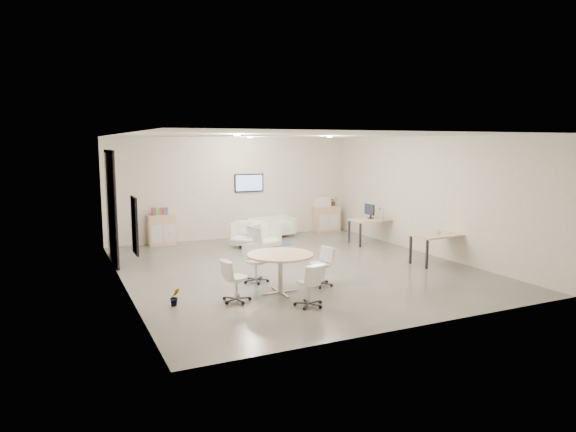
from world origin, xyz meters
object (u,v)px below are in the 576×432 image
Objects in this scene: sideboard_left at (162,230)px; armchair_left at (247,233)px; round_table at (280,258)px; desk_rear at (373,222)px; loveseat at (270,228)px; desk_front at (440,237)px; armchair_right at (264,235)px; sideboard_right at (327,219)px.

sideboard_left is 2.58m from armchair_left.
desk_rear is at bearing 37.35° from round_table.
sideboard_left reaches higher than desk_rear.
loveseat is at bearing 68.81° from round_table.
loveseat is 1.03× the size of desk_rear.
desk_front is 4.75m from round_table.
sideboard_left reaches higher than armchair_right.
armchair_right is at bearing -150.21° from sideboard_right.
sideboard_left is 6.36m from desk_rear.
sideboard_left is at bearing 152.94° from desk_rear.
round_table is (-4.70, -0.66, 0.05)m from desk_front.
desk_front is (0.01, -2.92, 0.01)m from desk_rear.
sideboard_right is at bearing 53.62° from round_table.
armchair_left is 3.83m from desk_rear.
sideboard_left reaches higher than loveseat.
sideboard_left is 3.46m from loveseat.
armchair_left is at bearing 77.59° from round_table.
desk_front is at bearing -93.97° from desk_rear.
desk_rear is at bearing 22.61° from armchair_left.
desk_rear is at bearing -25.43° from armchair_right.
armchair_left is 1.11× the size of armchair_right.
sideboard_right is at bearing 88.41° from desk_front.
sideboard_left reaches higher than desk_front.
armchair_right is at bearing 71.69° from round_table.
sideboard_left is 5.62m from sideboard_right.
sideboard_right is 3.68m from armchair_left.
loveseat is 1.15× the size of round_table.
desk_front is (5.87, -5.39, 0.23)m from sideboard_left.
desk_front reaches higher than loveseat.
sideboard_left reaches higher than armchair_left.
desk_rear is (3.27, -0.73, 0.29)m from armchair_right.
desk_rear is (5.86, -2.47, 0.22)m from sideboard_left.
armchair_right is at bearing 127.64° from desk_front.
sideboard_right is at bearing 61.10° from armchair_left.
desk_front is (3.28, -3.66, 0.30)m from armchair_right.
round_table is at bearing -62.78° from armchair_left.
round_table is (1.16, -6.05, 0.28)m from sideboard_left.
sideboard_right reaches higher than armchair_left.
armchair_left is 0.56× the size of desk_rear.
sideboard_right is 5.40m from desk_front.
armchair_right is (-0.86, -1.60, 0.07)m from loveseat.
sideboard_right is 7.52m from round_table.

